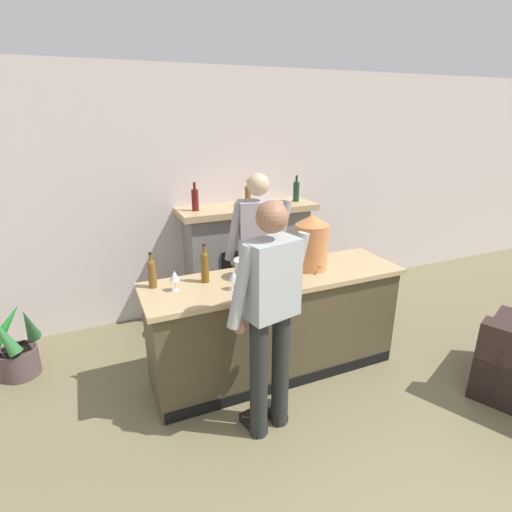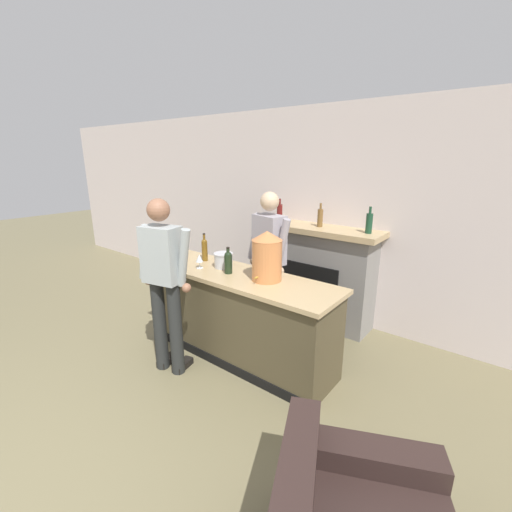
{
  "view_description": "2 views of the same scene",
  "coord_description": "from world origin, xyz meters",
  "views": [
    {
      "loc": [
        -1.36,
        -0.48,
        2.27
      ],
      "look_at": [
        -0.08,
        2.46,
        1.12
      ],
      "focal_mm": 28.0,
      "sensor_mm": 36.0,
      "label": 1
    },
    {
      "loc": [
        2.3,
        -0.16,
        2.12
      ],
      "look_at": [
        0.21,
        2.5,
        1.14
      ],
      "focal_mm": 24.0,
      "sensor_mm": 36.0,
      "label": 2
    }
  ],
  "objects": [
    {
      "name": "wall_back_panel",
      "position": [
        0.0,
        3.91,
        1.38
      ],
      "size": [
        12.0,
        0.07,
        2.75
      ],
      "color": "silver",
      "rests_on": "ground_plane"
    },
    {
      "name": "person_bartender",
      "position": [
        0.11,
        2.86,
        0.98
      ],
      "size": [
        0.65,
        0.37,
        1.76
      ],
      "color": "#3B3C4B",
      "rests_on": "ground_plane"
    },
    {
      "name": "fireplace_stone",
      "position": [
        0.33,
        3.65,
        0.65
      ],
      "size": [
        1.59,
        0.52,
        1.59
      ],
      "color": "gray",
      "rests_on": "ground_plane"
    },
    {
      "name": "wine_bottle_burgundy_dark",
      "position": [
        -0.53,
        2.48,
        1.1
      ],
      "size": [
        0.07,
        0.07,
        0.33
      ],
      "color": "brown",
      "rests_on": "bar_counter"
    },
    {
      "name": "wine_glass_by_dispenser",
      "position": [
        -0.37,
        2.24,
        1.06
      ],
      "size": [
        0.08,
        0.08,
        0.16
      ],
      "color": "silver",
      "rests_on": "bar_counter"
    },
    {
      "name": "wine_glass_front_left",
      "position": [
        -0.8,
        2.4,
        1.07
      ],
      "size": [
        0.08,
        0.08,
        0.17
      ],
      "color": "silver",
      "rests_on": "bar_counter"
    },
    {
      "name": "person_customer",
      "position": [
        -0.3,
        1.72,
        0.98
      ],
      "size": [
        0.65,
        0.37,
        1.76
      ],
      "color": "#232524",
      "rests_on": "ground_plane"
    },
    {
      "name": "wine_bottle_chardonnay_pale",
      "position": [
        -0.01,
        2.32,
        1.08
      ],
      "size": [
        0.08,
        0.08,
        0.28
      ],
      "color": "black",
      "rests_on": "bar_counter"
    },
    {
      "name": "wine_bottle_rose_blush",
      "position": [
        -0.95,
        2.54,
        1.08
      ],
      "size": [
        0.07,
        0.07,
        0.29
      ],
      "color": "brown",
      "rests_on": "bar_counter"
    },
    {
      "name": "copper_dispenser",
      "position": [
        0.42,
        2.4,
        1.2
      ],
      "size": [
        0.3,
        0.34,
        0.49
      ],
      "color": "#CA7944",
      "rests_on": "bar_counter"
    },
    {
      "name": "bar_counter",
      "position": [
        0.06,
        2.35,
        0.48
      ],
      "size": [
        2.28,
        0.66,
        0.95
      ],
      "color": "#493F2A",
      "rests_on": "ground_plane"
    },
    {
      "name": "ice_bucket_steel",
      "position": [
        -0.19,
        2.43,
        1.03
      ],
      "size": [
        0.21,
        0.21,
        0.16
      ],
      "color": "silver",
      "rests_on": "bar_counter"
    },
    {
      "name": "potted_plant_corner",
      "position": [
        -2.1,
        3.22,
        0.26
      ],
      "size": [
        0.46,
        0.47,
        0.72
      ],
      "color": "#544242",
      "rests_on": "ground_plane"
    }
  ]
}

